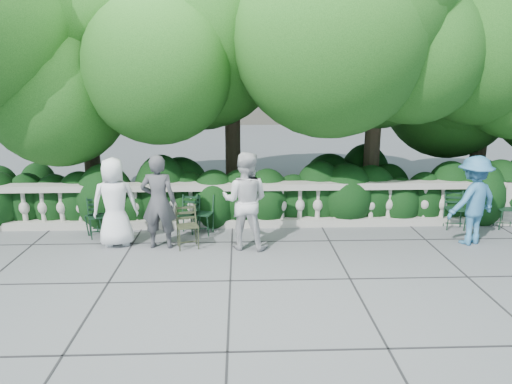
{
  "coord_description": "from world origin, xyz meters",
  "views": [
    {
      "loc": [
        -0.33,
        -7.94,
        3.31
      ],
      "look_at": [
        0.0,
        1.0,
        1.0
      ],
      "focal_mm": 32.0,
      "sensor_mm": 36.0,
      "label": 1
    }
  ],
  "objects_px": {
    "chair_b": "(101,239)",
    "chair_f": "(507,230)",
    "chair_e": "(455,231)",
    "chair_d": "(188,236)",
    "chair_c": "(201,236)",
    "person_older_blue": "(473,200)",
    "person_businessman": "(115,202)",
    "person_casual_man": "(245,201)",
    "person_woman_grey": "(159,202)",
    "chair_a": "(96,237)",
    "chair_weathered": "(189,250)"
  },
  "relations": [
    {
      "from": "chair_c",
      "to": "person_woman_grey",
      "type": "distance_m",
      "value": 1.33
    },
    {
      "from": "chair_weathered",
      "to": "person_older_blue",
      "type": "xyz_separation_m",
      "value": [
        5.6,
        0.2,
        0.89
      ]
    },
    {
      "from": "person_casual_man",
      "to": "chair_weathered",
      "type": "bearing_deg",
      "value": 19.93
    },
    {
      "from": "chair_weathered",
      "to": "person_older_blue",
      "type": "distance_m",
      "value": 5.68
    },
    {
      "from": "chair_f",
      "to": "chair_weathered",
      "type": "relative_size",
      "value": 1.0
    },
    {
      "from": "person_woman_grey",
      "to": "chair_c",
      "type": "bearing_deg",
      "value": -137.55
    },
    {
      "from": "chair_weathered",
      "to": "person_woman_grey",
      "type": "distance_m",
      "value": 1.11
    },
    {
      "from": "person_woman_grey",
      "to": "person_casual_man",
      "type": "height_order",
      "value": "person_casual_man"
    },
    {
      "from": "chair_a",
      "to": "chair_c",
      "type": "height_order",
      "value": "same"
    },
    {
      "from": "chair_f",
      "to": "chair_weathered",
      "type": "distance_m",
      "value": 6.91
    },
    {
      "from": "chair_f",
      "to": "person_businessman",
      "type": "height_order",
      "value": "person_businessman"
    },
    {
      "from": "chair_weathered",
      "to": "person_woman_grey",
      "type": "height_order",
      "value": "person_woman_grey"
    },
    {
      "from": "person_businessman",
      "to": "chair_d",
      "type": "bearing_deg",
      "value": -172.02
    },
    {
      "from": "chair_c",
      "to": "person_casual_man",
      "type": "xyz_separation_m",
      "value": [
        0.94,
        -0.68,
        0.95
      ]
    },
    {
      "from": "chair_f",
      "to": "person_woman_grey",
      "type": "bearing_deg",
      "value": -167.58
    },
    {
      "from": "chair_c",
      "to": "person_woman_grey",
      "type": "xyz_separation_m",
      "value": [
        -0.73,
        -0.61,
        0.93
      ]
    },
    {
      "from": "chair_c",
      "to": "chair_f",
      "type": "relative_size",
      "value": 1.0
    },
    {
      "from": "chair_e",
      "to": "person_casual_man",
      "type": "bearing_deg",
      "value": -160.59
    },
    {
      "from": "person_casual_man",
      "to": "person_older_blue",
      "type": "relative_size",
      "value": 1.06
    },
    {
      "from": "chair_a",
      "to": "chair_c",
      "type": "relative_size",
      "value": 1.0
    },
    {
      "from": "chair_c",
      "to": "person_older_blue",
      "type": "xyz_separation_m",
      "value": [
        5.45,
        -0.61,
        0.89
      ]
    },
    {
      "from": "chair_d",
      "to": "person_businessman",
      "type": "relative_size",
      "value": 0.47
    },
    {
      "from": "chair_a",
      "to": "chair_e",
      "type": "distance_m",
      "value": 7.74
    },
    {
      "from": "person_casual_man",
      "to": "person_businessman",
      "type": "bearing_deg",
      "value": 8.03
    },
    {
      "from": "chair_f",
      "to": "person_businessman",
      "type": "relative_size",
      "value": 0.47
    },
    {
      "from": "person_casual_man",
      "to": "chair_b",
      "type": "bearing_deg",
      "value": 1.8
    },
    {
      "from": "chair_c",
      "to": "chair_d",
      "type": "height_order",
      "value": "same"
    },
    {
      "from": "person_woman_grey",
      "to": "person_casual_man",
      "type": "xyz_separation_m",
      "value": [
        1.67,
        -0.07,
        0.02
      ]
    },
    {
      "from": "chair_d",
      "to": "chair_f",
      "type": "distance_m",
      "value": 6.97
    },
    {
      "from": "chair_b",
      "to": "chair_e",
      "type": "height_order",
      "value": "same"
    },
    {
      "from": "chair_b",
      "to": "person_woman_grey",
      "type": "distance_m",
      "value": 1.7
    },
    {
      "from": "chair_a",
      "to": "person_woman_grey",
      "type": "bearing_deg",
      "value": -1.39
    },
    {
      "from": "chair_b",
      "to": "chair_e",
      "type": "xyz_separation_m",
      "value": [
        7.6,
        0.22,
        0.0
      ]
    },
    {
      "from": "person_casual_man",
      "to": "person_older_blue",
      "type": "xyz_separation_m",
      "value": [
        4.51,
        0.06,
        -0.06
      ]
    },
    {
      "from": "chair_b",
      "to": "chair_f",
      "type": "xyz_separation_m",
      "value": [
        8.75,
        0.2,
        0.0
      ]
    },
    {
      "from": "person_woman_grey",
      "to": "chair_weathered",
      "type": "bearing_deg",
      "value": 163.36
    },
    {
      "from": "chair_e",
      "to": "person_businessman",
      "type": "xyz_separation_m",
      "value": [
        -7.16,
        -0.59,
        0.89
      ]
    },
    {
      "from": "chair_d",
      "to": "person_older_blue",
      "type": "relative_size",
      "value": 0.47
    },
    {
      "from": "chair_c",
      "to": "chair_d",
      "type": "bearing_deg",
      "value": -157.94
    },
    {
      "from": "chair_f",
      "to": "chair_weathered",
      "type": "xyz_separation_m",
      "value": [
        -6.85,
        -0.93,
        0.0
      ]
    },
    {
      "from": "chair_d",
      "to": "chair_weathered",
      "type": "relative_size",
      "value": 1.0
    },
    {
      "from": "chair_c",
      "to": "chair_f",
      "type": "xyz_separation_m",
      "value": [
        6.7,
        0.11,
        0.0
      ]
    },
    {
      "from": "chair_f",
      "to": "person_casual_man",
      "type": "distance_m",
      "value": 5.89
    },
    {
      "from": "chair_b",
      "to": "chair_e",
      "type": "bearing_deg",
      "value": -20.92
    },
    {
      "from": "chair_e",
      "to": "chair_f",
      "type": "xyz_separation_m",
      "value": [
        1.15,
        -0.02,
        0.0
      ]
    },
    {
      "from": "person_businessman",
      "to": "chair_weathered",
      "type": "bearing_deg",
      "value": 156.63
    },
    {
      "from": "chair_b",
      "to": "chair_d",
      "type": "xyz_separation_m",
      "value": [
        1.79,
        0.06,
        0.0
      ]
    },
    {
      "from": "chair_d",
      "to": "chair_c",
      "type": "bearing_deg",
      "value": 16.87
    },
    {
      "from": "chair_e",
      "to": "person_older_blue",
      "type": "bearing_deg",
      "value": -87.59
    },
    {
      "from": "person_woman_grey",
      "to": "person_older_blue",
      "type": "distance_m",
      "value": 6.18
    }
  ]
}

